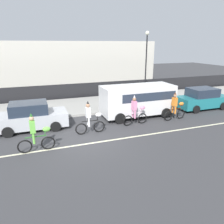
{
  "coord_description": "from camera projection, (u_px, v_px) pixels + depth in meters",
  "views": [
    {
      "loc": [
        -2.18,
        -10.48,
        4.87
      ],
      "look_at": [
        2.04,
        1.2,
        1.0
      ],
      "focal_mm": 35.0,
      "sensor_mm": 36.0,
      "label": 1
    }
  ],
  "objects": [
    {
      "name": "ground_plane",
      "position": [
        84.0,
        140.0,
        11.57
      ],
      "size": [
        80.0,
        80.0,
        0.0
      ],
      "primitive_type": "plane",
      "color": "#38383A"
    },
    {
      "name": "parked_van_white",
      "position": [
        139.0,
        98.0,
        15.08
      ],
      "size": [
        5.0,
        2.22,
        2.18
      ],
      "color": "white",
      "rests_on": "ground"
    },
    {
      "name": "road_centre_line",
      "position": [
        86.0,
        144.0,
        11.12
      ],
      "size": [
        36.0,
        0.14,
        0.01
      ],
      "primitive_type": "cube",
      "color": "beige",
      "rests_on": "ground"
    },
    {
      "name": "parade_cyclist_orange",
      "position": [
        175.0,
        108.0,
        14.47
      ],
      "size": [
        1.72,
        0.5,
        1.92
      ],
      "color": "black",
      "rests_on": "ground"
    },
    {
      "name": "street_lamp_post",
      "position": [
        146.0,
        54.0,
        20.22
      ],
      "size": [
        0.36,
        0.36,
        5.86
      ],
      "color": "black",
      "rests_on": "sidewalk_curb"
    },
    {
      "name": "parade_cyclist_zebra",
      "position": [
        90.0,
        119.0,
        12.23
      ],
      "size": [
        1.72,
        0.5,
        1.92
      ],
      "color": "black",
      "rests_on": "ground"
    },
    {
      "name": "parade_cyclist_pink",
      "position": [
        136.0,
        112.0,
        13.59
      ],
      "size": [
        1.72,
        0.5,
        1.92
      ],
      "color": "black",
      "rests_on": "ground"
    },
    {
      "name": "pedestrian_onlooker",
      "position": [
        124.0,
        97.0,
        16.72
      ],
      "size": [
        0.32,
        0.2,
        1.62
      ],
      "color": "#33333D",
      "rests_on": "sidewalk_curb"
    },
    {
      "name": "fence_line",
      "position": [
        60.0,
        92.0,
        19.8
      ],
      "size": [
        40.0,
        0.08,
        1.4
      ],
      "primitive_type": "cube",
      "color": "black",
      "rests_on": "ground"
    },
    {
      "name": "sidewalk_curb",
      "position": [
        65.0,
        107.0,
        17.38
      ],
      "size": [
        60.0,
        5.0,
        0.15
      ],
      "primitive_type": "cube",
      "color": "#9E9B93",
      "rests_on": "ground"
    },
    {
      "name": "parked_car_teal",
      "position": [
        202.0,
        99.0,
        17.02
      ],
      "size": [
        4.1,
        1.92,
        1.64
      ],
      "color": "#1E727A",
      "rests_on": "ground"
    },
    {
      "name": "parade_cyclist_lime",
      "position": [
        36.0,
        135.0,
        10.14
      ],
      "size": [
        1.72,
        0.5,
        1.92
      ],
      "color": "black",
      "rests_on": "ground"
    },
    {
      "name": "building_backdrop",
      "position": [
        35.0,
        64.0,
        26.37
      ],
      "size": [
        28.0,
        8.0,
        5.2
      ],
      "primitive_type": "cube",
      "color": "beige",
      "rests_on": "ground"
    },
    {
      "name": "parked_car_silver",
      "position": [
        31.0,
        117.0,
        12.87
      ],
      "size": [
        4.1,
        1.92,
        1.64
      ],
      "color": "#B7BABF",
      "rests_on": "ground"
    }
  ]
}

